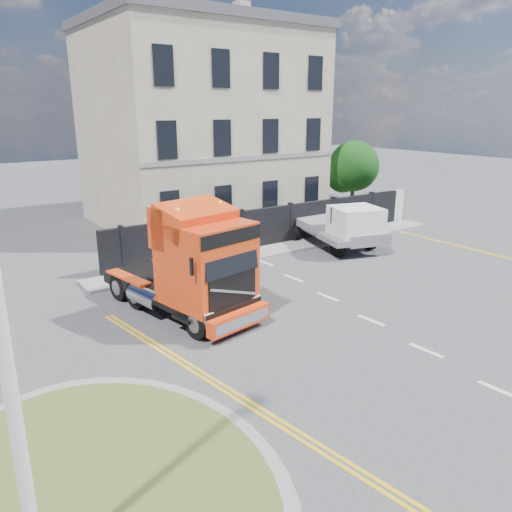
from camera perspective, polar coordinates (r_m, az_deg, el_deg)
ground at (r=15.47m, az=4.37°, el=-9.40°), size 120.00×120.00×0.00m
traffic_island at (r=10.39m, az=-17.71°, el=-24.42°), size 6.80×6.80×0.17m
hoarding_fence at (r=25.69m, az=3.15°, el=3.59°), size 18.80×0.25×2.00m
georgian_building at (r=31.03m, az=-6.35°, el=14.66°), size 12.30×10.30×12.80m
tree at (r=32.79m, az=10.83°, el=9.79°), size 3.20×3.20×4.80m
pavement_far at (r=24.91m, az=3.38°, el=0.94°), size 20.00×1.60×0.12m
truck at (r=16.53m, az=-7.01°, el=-1.39°), size 3.44×6.65×3.79m
flatbed_pickup at (r=24.77m, az=10.20°, el=3.37°), size 3.52×5.85×2.26m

